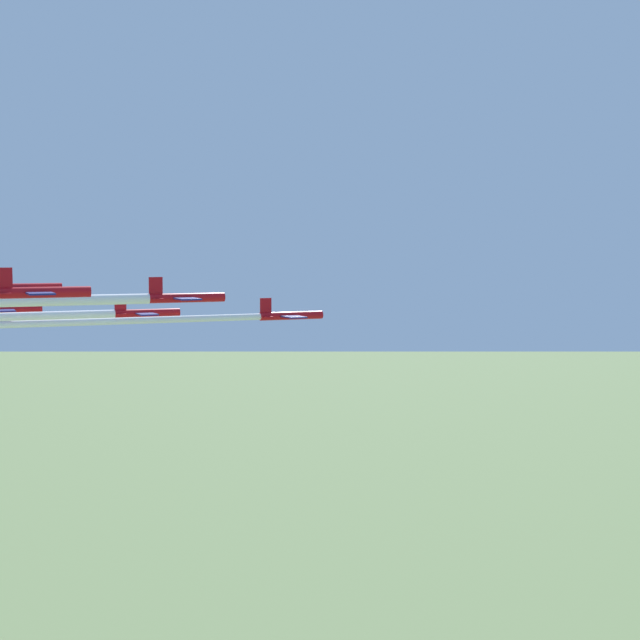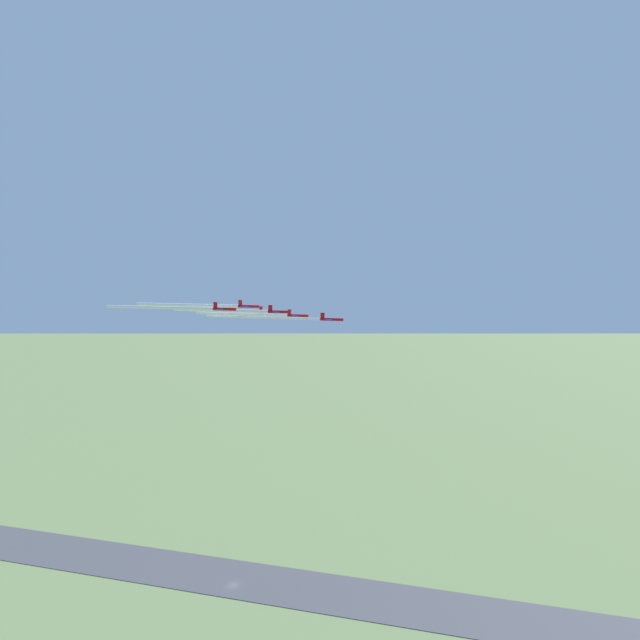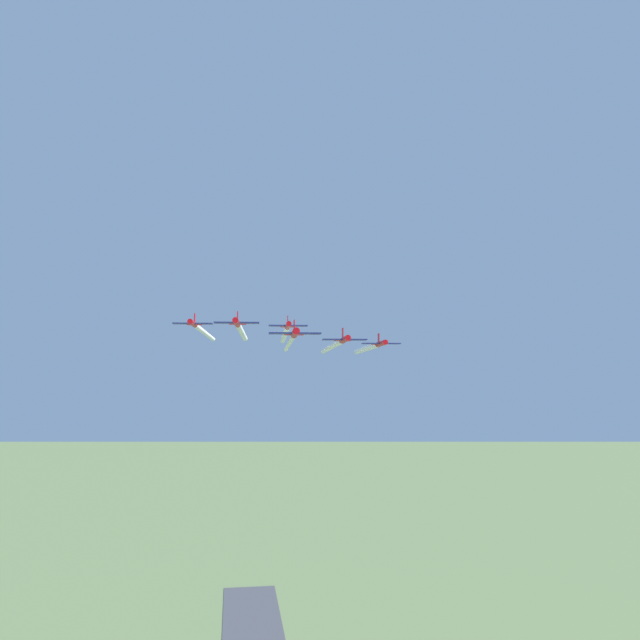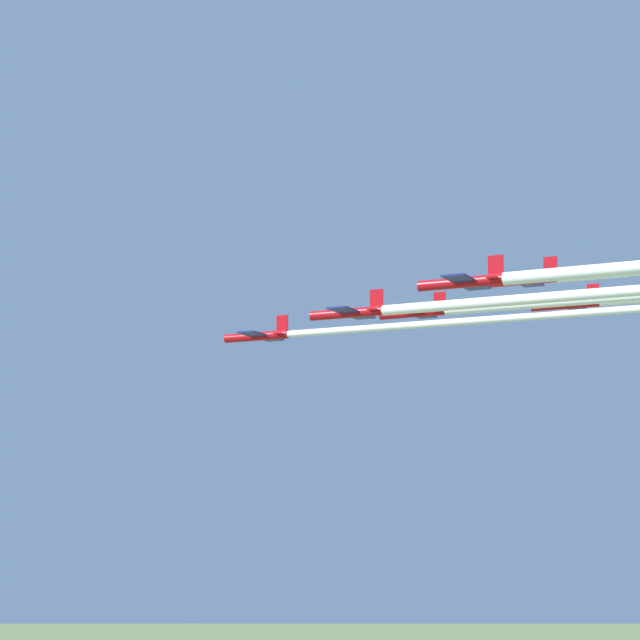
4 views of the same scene
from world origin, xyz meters
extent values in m
plane|color=#6B7F4C|center=(0.00, 0.00, 0.00)|extent=(3000.00, 3000.00, 0.00)
cube|color=#47474C|center=(-36.75, 9.82, 0.10)|extent=(405.73, 178.60, 0.20)
cylinder|color=#B20C14|center=(-36.75, 9.82, 103.74)|extent=(8.09, 4.46, 1.03)
cube|color=navy|center=(-36.24, 9.59, 103.74)|extent=(5.33, 8.09, 0.17)
cube|color=#B20C14|center=(-33.60, 8.37, 105.03)|extent=(1.42, 0.75, 2.06)
cube|color=#B20C14|center=(-33.60, 8.37, 103.74)|extent=(2.19, 3.16, 0.11)
cylinder|color=#B20C14|center=(-26.02, -5.61, 103.93)|extent=(8.09, 4.46, 1.03)
cube|color=navy|center=(-25.50, -5.85, 103.93)|extent=(5.33, 8.09, 0.17)
cube|color=#B20C14|center=(-22.87, -7.06, 105.22)|extent=(1.42, 0.75, 2.06)
cube|color=#B20C14|center=(-22.87, -7.06, 103.93)|extent=(2.19, 3.16, 0.11)
cylinder|color=#B20C14|center=(-18.04, 11.70, 106.80)|extent=(8.09, 4.46, 1.03)
cube|color=navy|center=(-17.53, 11.47, 106.80)|extent=(5.33, 8.09, 0.17)
cube|color=#B20C14|center=(-14.89, 10.25, 108.08)|extent=(1.42, 0.75, 2.06)
cube|color=#B20C14|center=(-14.89, 10.25, 106.80)|extent=(2.19, 3.16, 0.11)
cylinder|color=#B20C14|center=(-15.28, -21.05, 104.26)|extent=(8.09, 4.46, 1.03)
cube|color=navy|center=(-14.77, -21.28, 104.26)|extent=(5.33, 8.09, 0.17)
cube|color=#B20C14|center=(-12.13, -22.50, 105.55)|extent=(1.42, 0.75, 2.06)
cube|color=#B20C14|center=(-12.13, -22.50, 104.26)|extent=(2.19, 3.16, 0.11)
cylinder|color=#B20C14|center=(-7.31, -3.73, 107.79)|extent=(8.09, 4.46, 1.03)
cube|color=navy|center=(-6.80, -3.97, 107.79)|extent=(5.33, 8.09, 0.17)
cube|color=#B20C14|center=(-4.16, -5.18, 109.08)|extent=(1.42, 0.75, 2.06)
cube|color=#B20C14|center=(-4.16, -5.18, 107.79)|extent=(2.19, 3.16, 0.11)
cylinder|color=#B20C14|center=(0.66, 13.59, 108.08)|extent=(8.09, 4.46, 1.03)
cube|color=navy|center=(1.17, 13.35, 108.08)|extent=(5.33, 8.09, 0.17)
cube|color=#B20C14|center=(3.81, 12.14, 109.37)|extent=(1.42, 0.75, 2.06)
cube|color=#B20C14|center=(3.81, 12.14, 108.08)|extent=(2.19, 3.16, 0.11)
cylinder|color=white|center=(-12.03, -1.56, 103.74)|extent=(42.10, 19.96, 0.80)
cylinder|color=white|center=(-4.10, -15.70, 103.93)|extent=(36.62, 17.63, 1.08)
cylinder|color=white|center=(3.06, 1.99, 106.80)|extent=(35.00, 16.90, 1.10)
cylinder|color=white|center=(3.18, -29.55, 104.26)|extent=(29.77, 14.58, 1.23)
cylinder|color=white|center=(17.02, -14.93, 107.79)|extent=(41.47, 19.93, 1.16)
cylinder|color=white|center=(24.31, 2.70, 108.08)|extent=(40.06, 19.16, 1.01)
camera|label=1|loc=(45.49, 86.84, 111.82)|focal=50.00mm
camera|label=2|loc=(-8.76, 184.77, 120.11)|focal=28.00mm
camera|label=3|loc=(-119.44, 52.28, 96.55)|focal=35.00mm
camera|label=4|loc=(-26.15, -136.56, 82.17)|focal=70.00mm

